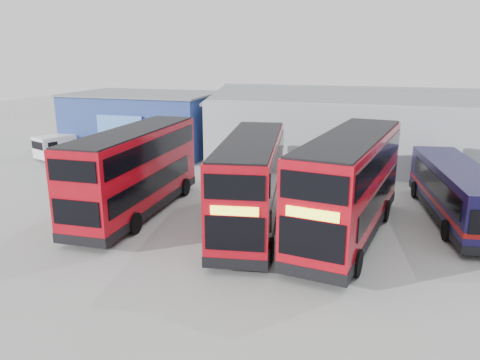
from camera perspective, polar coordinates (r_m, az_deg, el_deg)
ground_plane at (r=21.07m, az=-0.40°, el=-8.43°), size 120.00×120.00×0.00m
office_block at (r=41.83m, az=-11.55°, el=6.90°), size 12.30×8.32×5.12m
maintenance_shed at (r=38.92m, az=20.12°, el=5.70°), size 30.50×12.00×5.89m
double_decker_left at (r=25.50m, az=-12.63°, el=0.88°), size 3.02×10.98×4.61m
double_decker_centre at (r=22.74m, az=1.34°, el=-0.56°), size 4.23×11.02×4.56m
double_decker_right at (r=22.28m, az=13.13°, el=-0.87°), size 4.51×11.81×4.88m
single_decker_blue at (r=26.59m, az=24.87°, el=-1.53°), size 4.03×10.86×2.88m
panel_van at (r=41.32m, az=-20.73°, el=4.03°), size 3.33×4.81×1.96m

